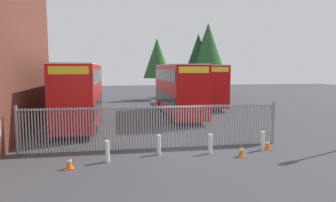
% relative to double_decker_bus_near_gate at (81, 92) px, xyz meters
% --- Properties ---
extents(ground_plane, '(100.00, 100.00, 0.00)m').
position_rel_double_decker_bus_near_gate_xyz_m(ground_plane, '(5.81, 0.71, -2.42)').
color(ground_plane, '#3D3D42').
extents(palisade_fence, '(13.34, 0.14, 2.35)m').
position_rel_double_decker_bus_near_gate_xyz_m(palisade_fence, '(4.40, -7.29, -1.24)').
color(palisade_fence, gray).
rests_on(palisade_fence, ground).
extents(double_decker_bus_near_gate, '(2.54, 10.81, 4.42)m').
position_rel_double_decker_bus_near_gate_xyz_m(double_decker_bus_near_gate, '(0.00, 0.00, 0.00)').
color(double_decker_bus_near_gate, red).
rests_on(double_decker_bus_near_gate, ground).
extents(double_decker_bus_behind_fence_left, '(2.54, 10.81, 4.42)m').
position_rel_double_decker_bus_near_gate_xyz_m(double_decker_bus_behind_fence_left, '(7.80, 3.18, 0.00)').
color(double_decker_bus_behind_fence_left, '#B70C0C').
rests_on(double_decker_bus_behind_fence_left, ground).
extents(double_decker_bus_behind_fence_right, '(2.54, 10.81, 4.42)m').
position_rel_double_decker_bus_near_gate_xyz_m(double_decker_bus_behind_fence_right, '(11.61, 9.45, 0.00)').
color(double_decker_bus_behind_fence_right, '#B70C0C').
rests_on(double_decker_bus_behind_fence_right, ground).
extents(bollard_near_left, '(0.20, 0.20, 0.95)m').
position_rel_double_decker_bus_near_gate_xyz_m(bollard_near_left, '(2.09, -9.26, -1.95)').
color(bollard_near_left, silver).
rests_on(bollard_near_left, ground).
extents(bollard_center_front, '(0.20, 0.20, 0.95)m').
position_rel_double_decker_bus_near_gate_xyz_m(bollard_center_front, '(4.48, -8.47, -1.95)').
color(bollard_center_front, silver).
rests_on(bollard_center_front, ground).
extents(bollard_near_right, '(0.20, 0.20, 0.95)m').
position_rel_double_decker_bus_near_gate_xyz_m(bollard_near_right, '(6.96, -8.73, -1.95)').
color(bollard_near_right, silver).
rests_on(bollard_near_right, ground).
extents(bollard_far_right, '(0.20, 0.20, 0.95)m').
position_rel_double_decker_bus_near_gate_xyz_m(bollard_far_right, '(9.75, -8.59, -1.95)').
color(bollard_far_right, silver).
rests_on(bollard_far_right, ground).
extents(traffic_cone_by_gate, '(0.34, 0.34, 0.59)m').
position_rel_double_decker_bus_near_gate_xyz_m(traffic_cone_by_gate, '(8.22, -9.50, -2.13)').
color(traffic_cone_by_gate, orange).
rests_on(traffic_cone_by_gate, ground).
extents(traffic_cone_mid_forecourt, '(0.34, 0.34, 0.59)m').
position_rel_double_decker_bus_near_gate_xyz_m(traffic_cone_mid_forecourt, '(10.03, -8.51, -2.13)').
color(traffic_cone_mid_forecourt, orange).
rests_on(traffic_cone_mid_forecourt, ground).
extents(traffic_cone_near_kerb, '(0.34, 0.34, 0.59)m').
position_rel_double_decker_bus_near_gate_xyz_m(traffic_cone_near_kerb, '(0.57, -9.97, -2.13)').
color(traffic_cone_near_kerb, orange).
rests_on(traffic_cone_near_kerb, ground).
extents(tree_tall_back, '(5.12, 5.12, 9.23)m').
position_rel_double_decker_bus_near_gate_xyz_m(tree_tall_back, '(14.84, 22.50, 3.15)').
color(tree_tall_back, '#4C3823').
rests_on(tree_tall_back, ground).
extents(tree_short_side, '(3.57, 3.57, 7.94)m').
position_rel_double_decker_bus_near_gate_xyz_m(tree_short_side, '(7.83, 17.09, 2.94)').
color(tree_short_side, '#4C3823').
rests_on(tree_short_side, ground).
extents(tree_mid_row, '(5.44, 5.44, 10.77)m').
position_rel_double_decker_bus_near_gate_xyz_m(tree_mid_row, '(16.15, 21.92, 4.45)').
color(tree_mid_row, '#4C3823').
rests_on(tree_mid_row, ground).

